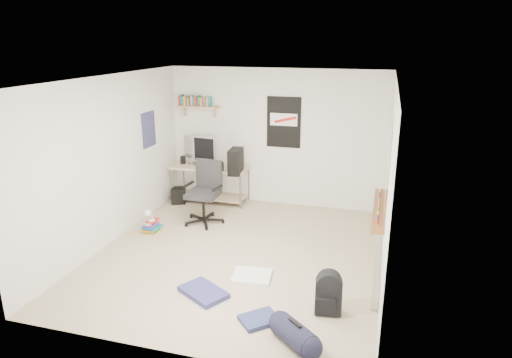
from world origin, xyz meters
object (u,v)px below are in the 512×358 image
(desk, at_px, (211,183))
(book_stack, at_px, (151,224))
(office_chair, at_px, (203,195))
(duffel_bag, at_px, (295,333))
(backpack, at_px, (328,296))

(desk, bearing_deg, book_stack, -93.75)
(office_chair, relative_size, duffel_bag, 2.14)
(office_chair, distance_m, backpack, 3.15)
(backpack, bearing_deg, book_stack, 146.46)
(book_stack, bearing_deg, duffel_bag, -37.81)
(desk, distance_m, duffel_bag, 4.49)
(office_chair, height_order, backpack, office_chair)
(backpack, xyz_separation_m, book_stack, (-3.02, 1.46, -0.05))
(desk, height_order, duffel_bag, desk)
(book_stack, bearing_deg, backpack, -25.84)
(desk, height_order, office_chair, office_chair)
(desk, relative_size, backpack, 3.68)
(desk, xyz_separation_m, office_chair, (0.27, -1.04, 0.12))
(office_chair, distance_m, duffel_bag, 3.49)
(backpack, height_order, duffel_bag, backpack)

